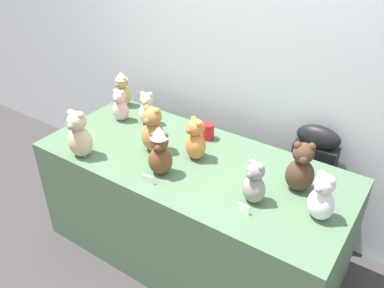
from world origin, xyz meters
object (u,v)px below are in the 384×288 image
at_px(teddy_bear_caramel, 153,131).
at_px(teddy_bear_cocoa, 301,168).
at_px(teddy_bear_ginger, 196,140).
at_px(teddy_bear_chestnut, 160,151).
at_px(teddy_bear_snow, 322,198).
at_px(teddy_bear_ash, 254,183).
at_px(teddy_bear_sand, 79,135).
at_px(display_table, 192,209).
at_px(teddy_bear_cream, 147,109).
at_px(teddy_bear_blush, 120,106).
at_px(party_cup_red, 208,131).
at_px(instrument_case, 309,186).
at_px(teddy_bear_honey, 122,89).

bearing_deg(teddy_bear_caramel, teddy_bear_cocoa, 5.63).
bearing_deg(teddy_bear_ginger, teddy_bear_chestnut, -81.09).
bearing_deg(teddy_bear_ginger, teddy_bear_snow, 20.25).
bearing_deg(teddy_bear_ginger, teddy_bear_ash, 7.61).
bearing_deg(teddy_bear_cocoa, teddy_bear_chestnut, 179.83).
height_order(teddy_bear_caramel, teddy_bear_ginger, teddy_bear_caramel).
bearing_deg(teddy_bear_ginger, teddy_bear_sand, -120.92).
distance_m(display_table, teddy_bear_caramel, 0.60).
relative_size(teddy_bear_ash, teddy_bear_cream, 1.02).
relative_size(teddy_bear_blush, party_cup_red, 2.16).
relative_size(teddy_bear_caramel, teddy_bear_cocoa, 1.03).
xyz_separation_m(teddy_bear_chestnut, teddy_bear_ash, (0.56, 0.08, -0.03)).
distance_m(teddy_bear_blush, teddy_bear_cream, 0.20).
distance_m(teddy_bear_cocoa, teddy_bear_sand, 1.32).
bearing_deg(teddy_bear_cocoa, teddy_bear_caramel, 165.27).
distance_m(instrument_case, teddy_bear_ash, 0.81).
distance_m(instrument_case, teddy_bear_cream, 1.23).
bearing_deg(party_cup_red, teddy_bear_honey, 175.86).
relative_size(teddy_bear_blush, teddy_bear_sand, 0.76).
height_order(teddy_bear_chestnut, teddy_bear_honey, teddy_bear_chestnut).
relative_size(display_table, party_cup_red, 17.74).
height_order(teddy_bear_cocoa, teddy_bear_chestnut, teddy_bear_chestnut).
bearing_deg(teddy_bear_chestnut, teddy_bear_sand, 161.42).
bearing_deg(teddy_bear_sand, teddy_bear_ginger, 23.50).
relative_size(instrument_case, teddy_bear_honey, 3.42).
bearing_deg(teddy_bear_cream, teddy_bear_ginger, -39.33).
relative_size(teddy_bear_sand, teddy_bear_cream, 1.27).
bearing_deg(teddy_bear_sand, instrument_case, 28.79).
bearing_deg(teddy_bear_snow, teddy_bear_blush, -166.00).
distance_m(teddy_bear_chestnut, teddy_bear_ash, 0.57).
relative_size(teddy_bear_caramel, teddy_bear_ginger, 1.12).
bearing_deg(teddy_bear_sand, teddy_bear_blush, 95.02).
xyz_separation_m(instrument_case, teddy_bear_chestnut, (-0.66, -0.77, 0.45)).
bearing_deg(party_cup_red, teddy_bear_sand, -131.61).
xyz_separation_m(display_table, teddy_bear_sand, (-0.60, -0.33, 0.53)).
bearing_deg(teddy_bear_snow, teddy_bear_sand, -147.27).
distance_m(display_table, teddy_bear_blush, 0.88).
relative_size(teddy_bear_chestnut, teddy_bear_ash, 1.23).
relative_size(teddy_bear_ginger, teddy_bear_honey, 1.01).
bearing_deg(teddy_bear_ash, display_table, -179.69).
height_order(display_table, teddy_bear_sand, teddy_bear_sand).
relative_size(teddy_bear_ash, teddy_bear_sand, 0.81).
bearing_deg(party_cup_red, teddy_bear_ginger, -75.15).
bearing_deg(teddy_bear_chestnut, teddy_bear_ginger, 39.30).
xyz_separation_m(teddy_bear_cocoa, teddy_bear_ash, (-0.16, -0.23, -0.02)).
xyz_separation_m(teddy_bear_honey, teddy_bear_cream, (0.34, -0.12, -0.02)).
xyz_separation_m(teddy_bear_cream, party_cup_red, (0.46, 0.06, -0.06)).
bearing_deg(teddy_bear_caramel, teddy_bear_honey, 145.24).
xyz_separation_m(teddy_bear_blush, teddy_bear_cream, (0.19, 0.07, 0.00)).
relative_size(teddy_bear_cocoa, teddy_bear_ginger, 1.09).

